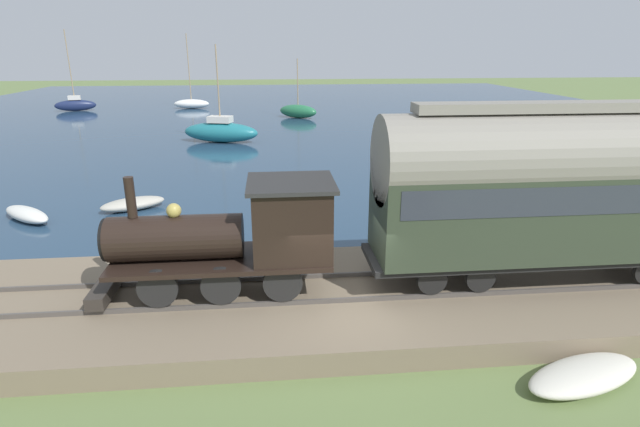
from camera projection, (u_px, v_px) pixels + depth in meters
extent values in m
plane|color=#607542|center=(340.00, 325.00, 12.54)|extent=(200.00, 200.00, 0.00)
cube|color=navy|center=(285.00, 111.00, 54.08)|extent=(80.00, 80.00, 0.01)
cube|color=#756651|center=(336.00, 299.00, 13.25)|extent=(5.76, 56.00, 0.59)
cube|color=#4C4742|center=(339.00, 300.00, 12.45)|extent=(0.07, 54.88, 0.12)
cube|color=#4C4742|center=(332.00, 275.00, 13.82)|extent=(0.07, 54.88, 0.12)
cylinder|color=black|center=(283.00, 283.00, 12.15)|extent=(0.12, 0.97, 0.97)
cylinder|color=black|center=(281.00, 259.00, 13.51)|extent=(0.12, 0.97, 0.97)
cylinder|color=black|center=(221.00, 286.00, 12.01)|extent=(0.12, 0.97, 0.97)
cylinder|color=black|center=(226.00, 261.00, 13.37)|extent=(0.12, 0.97, 0.97)
cylinder|color=black|center=(158.00, 289.00, 11.87)|extent=(0.12, 0.97, 0.97)
cylinder|color=black|center=(169.00, 264.00, 13.23)|extent=(0.12, 0.97, 0.97)
cube|color=black|center=(222.00, 259.00, 12.56)|extent=(1.95, 5.41, 0.12)
cylinder|color=black|center=(176.00, 237.00, 12.27)|extent=(1.11, 3.25, 1.11)
cylinder|color=black|center=(106.00, 240.00, 12.11)|extent=(1.06, 0.08, 1.06)
cylinder|color=black|center=(130.00, 197.00, 11.84)|extent=(0.23, 0.23, 1.00)
sphere|color=tan|center=(174.00, 211.00, 12.05)|extent=(0.36, 0.36, 0.36)
cube|color=black|center=(292.00, 220.00, 12.42)|extent=(1.85, 1.89, 1.81)
cube|color=#282828|center=(291.00, 183.00, 12.12)|extent=(2.05, 2.13, 0.10)
cube|color=#2D2823|center=(105.00, 289.00, 12.51)|extent=(1.75, 0.44, 0.32)
cylinder|color=black|center=(612.00, 249.00, 14.44)|extent=(0.12, 0.76, 0.76)
cylinder|color=black|center=(481.00, 278.00, 12.65)|extent=(0.12, 0.76, 0.76)
cylinder|color=black|center=(460.00, 256.00, 14.01)|extent=(0.12, 0.76, 0.76)
cylinder|color=black|center=(432.00, 280.00, 12.53)|extent=(0.12, 0.76, 0.76)
cylinder|color=black|center=(416.00, 257.00, 13.90)|extent=(0.12, 0.76, 0.76)
cube|color=black|center=(552.00, 252.00, 13.45)|extent=(1.95, 10.09, 0.16)
cube|color=#2D3828|center=(560.00, 205.00, 13.02)|extent=(2.17, 9.69, 2.53)
cube|color=#2D333D|center=(562.00, 188.00, 12.88)|extent=(2.20, 9.08, 0.71)
cylinder|color=gray|center=(567.00, 157.00, 12.62)|extent=(2.28, 9.69, 2.28)
cube|color=gray|center=(575.00, 107.00, 12.22)|extent=(0.76, 8.07, 0.24)
ellipsoid|color=#236B42|center=(298.00, 111.00, 48.84)|extent=(3.32, 4.12, 1.28)
cylinder|color=#9E8460|center=(298.00, 82.00, 47.95)|extent=(0.10, 0.10, 4.31)
ellipsoid|color=#1E707A|center=(221.00, 132.00, 36.36)|extent=(3.19, 5.84, 1.44)
cylinder|color=#9E8460|center=(218.00, 84.00, 35.27)|extent=(0.10, 0.10, 5.38)
cube|color=silver|center=(220.00, 119.00, 36.06)|extent=(1.45, 1.89, 0.45)
ellipsoid|color=white|center=(192.00, 104.00, 56.37)|extent=(1.85, 4.03, 1.02)
cylinder|color=#9E8460|center=(189.00, 67.00, 55.09)|extent=(0.10, 0.10, 6.99)
ellipsoid|color=#192347|center=(76.00, 105.00, 54.14)|extent=(2.02, 4.29, 1.19)
cylinder|color=#9E8460|center=(69.00, 65.00, 52.80)|extent=(0.10, 0.10, 7.20)
cube|color=silver|center=(74.00, 98.00, 53.87)|extent=(0.91, 1.36, 0.45)
ellipsoid|color=#B7B2A3|center=(133.00, 204.00, 21.36)|extent=(2.19, 2.87, 0.52)
ellipsoid|color=silver|center=(27.00, 214.00, 20.00)|extent=(2.56, 2.76, 0.53)
ellipsoid|color=#B7B2A3|center=(443.00, 186.00, 24.17)|extent=(2.04, 2.78, 0.45)
ellipsoid|color=silver|center=(518.00, 174.00, 26.55)|extent=(2.74, 2.52, 0.40)
ellipsoid|color=beige|center=(584.00, 375.00, 10.30)|extent=(1.88, 3.00, 0.44)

